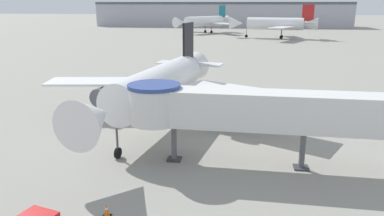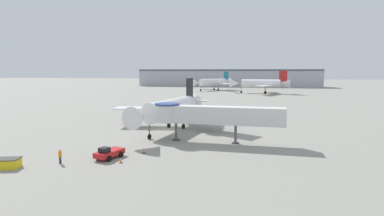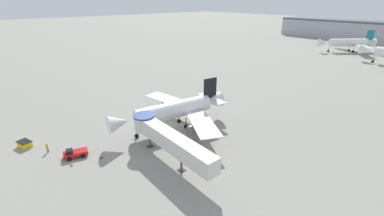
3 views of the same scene
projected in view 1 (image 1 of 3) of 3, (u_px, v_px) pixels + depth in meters
ground_plane at (149, 123)px, 39.31m from camera, size 800.00×800.00×0.00m
main_airplane at (161, 85)px, 37.85m from camera, size 27.96×26.69×9.96m
jet_bridge at (246, 109)px, 28.06m from camera, size 21.11×4.10×6.18m
traffic_cone_near_nose at (107, 210)px, 22.03m from camera, size 0.49×0.49×0.81m
background_jet_red_tail at (277, 24)px, 133.50m from camera, size 31.14×30.42×11.80m
background_jet_teal_tail at (205, 21)px, 156.78m from camera, size 25.80×26.79×11.32m
terminal_building at (221, 14)px, 204.96m from camera, size 134.79×22.37×12.90m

